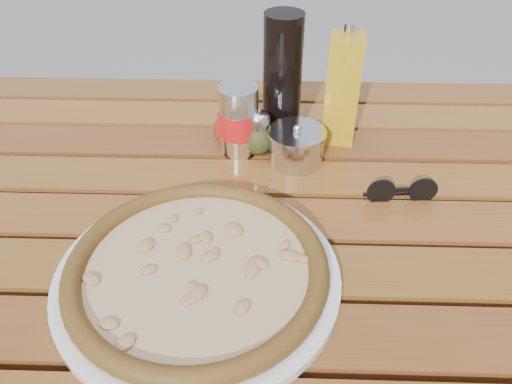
{
  "coord_description": "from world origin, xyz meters",
  "views": [
    {
      "loc": [
        0.02,
        -0.55,
        1.23
      ],
      "look_at": [
        0.0,
        0.02,
        0.78
      ],
      "focal_mm": 35.0,
      "sensor_mm": 36.0,
      "label": 1
    }
  ],
  "objects_px": {
    "table": "(256,253)",
    "pepper_shaker": "(229,126)",
    "olive_oil_cruet": "(342,90)",
    "sunglasses": "(401,191)",
    "soda_can": "(239,120)",
    "plate": "(198,277)",
    "oregano_shaker": "(258,134)",
    "pizza": "(197,268)",
    "parmesan_tin": "(296,146)",
    "dark_bottle": "(282,78)"
  },
  "relations": [
    {
      "from": "table",
      "to": "pepper_shaker",
      "type": "height_order",
      "value": "pepper_shaker"
    },
    {
      "from": "olive_oil_cruet",
      "to": "sunglasses",
      "type": "bearing_deg",
      "value": -65.35
    },
    {
      "from": "soda_can",
      "to": "sunglasses",
      "type": "distance_m",
      "value": 0.29
    },
    {
      "from": "plate",
      "to": "oregano_shaker",
      "type": "distance_m",
      "value": 0.3
    },
    {
      "from": "pepper_shaker",
      "to": "sunglasses",
      "type": "xyz_separation_m",
      "value": [
        0.27,
        -0.15,
        -0.02
      ]
    },
    {
      "from": "plate",
      "to": "pizza",
      "type": "height_order",
      "value": "pizza"
    },
    {
      "from": "sunglasses",
      "to": "parmesan_tin",
      "type": "bearing_deg",
      "value": 143.32
    },
    {
      "from": "dark_bottle",
      "to": "parmesan_tin",
      "type": "height_order",
      "value": "dark_bottle"
    },
    {
      "from": "soda_can",
      "to": "oregano_shaker",
      "type": "bearing_deg",
      "value": -13.28
    },
    {
      "from": "pepper_shaker",
      "to": "soda_can",
      "type": "distance_m",
      "value": 0.03
    },
    {
      "from": "sunglasses",
      "to": "table",
      "type": "bearing_deg",
      "value": -172.61
    },
    {
      "from": "pizza",
      "to": "oregano_shaker",
      "type": "relative_size",
      "value": 4.18
    },
    {
      "from": "olive_oil_cruet",
      "to": "parmesan_tin",
      "type": "xyz_separation_m",
      "value": [
        -0.08,
        -0.08,
        -0.07
      ]
    },
    {
      "from": "pepper_shaker",
      "to": "parmesan_tin",
      "type": "bearing_deg",
      "value": -22.43
    },
    {
      "from": "dark_bottle",
      "to": "pizza",
      "type": "bearing_deg",
      "value": -106.68
    },
    {
      "from": "plate",
      "to": "parmesan_tin",
      "type": "height_order",
      "value": "parmesan_tin"
    },
    {
      "from": "oregano_shaker",
      "to": "parmesan_tin",
      "type": "xyz_separation_m",
      "value": [
        0.06,
        -0.02,
        -0.01
      ]
    },
    {
      "from": "plate",
      "to": "soda_can",
      "type": "distance_m",
      "value": 0.31
    },
    {
      "from": "oregano_shaker",
      "to": "pizza",
      "type": "bearing_deg",
      "value": -102.99
    },
    {
      "from": "dark_bottle",
      "to": "sunglasses",
      "type": "height_order",
      "value": "dark_bottle"
    },
    {
      "from": "table",
      "to": "sunglasses",
      "type": "relative_size",
      "value": 12.73
    },
    {
      "from": "pepper_shaker",
      "to": "parmesan_tin",
      "type": "relative_size",
      "value": 0.71
    },
    {
      "from": "oregano_shaker",
      "to": "dark_bottle",
      "type": "relative_size",
      "value": 0.37
    },
    {
      "from": "pepper_shaker",
      "to": "pizza",
      "type": "bearing_deg",
      "value": -93.06
    },
    {
      "from": "pizza",
      "to": "dark_bottle",
      "type": "distance_m",
      "value": 0.38
    },
    {
      "from": "olive_oil_cruet",
      "to": "table",
      "type": "bearing_deg",
      "value": -122.51
    },
    {
      "from": "plate",
      "to": "pepper_shaker",
      "type": "height_order",
      "value": "pepper_shaker"
    },
    {
      "from": "pepper_shaker",
      "to": "sunglasses",
      "type": "height_order",
      "value": "pepper_shaker"
    },
    {
      "from": "table",
      "to": "olive_oil_cruet",
      "type": "bearing_deg",
      "value": 57.49
    },
    {
      "from": "plate",
      "to": "oregano_shaker",
      "type": "relative_size",
      "value": 4.39
    },
    {
      "from": "dark_bottle",
      "to": "table",
      "type": "bearing_deg",
      "value": -99.34
    },
    {
      "from": "plate",
      "to": "pizza",
      "type": "xyz_separation_m",
      "value": [
        0.0,
        0.0,
        0.02
      ]
    },
    {
      "from": "plate",
      "to": "pizza",
      "type": "relative_size",
      "value": 1.05
    },
    {
      "from": "pizza",
      "to": "olive_oil_cruet",
      "type": "xyz_separation_m",
      "value": [
        0.21,
        0.35,
        0.07
      ]
    },
    {
      "from": "pizza",
      "to": "sunglasses",
      "type": "relative_size",
      "value": 3.11
    },
    {
      "from": "dark_bottle",
      "to": "soda_can",
      "type": "height_order",
      "value": "dark_bottle"
    },
    {
      "from": "oregano_shaker",
      "to": "sunglasses",
      "type": "xyz_separation_m",
      "value": [
        0.22,
        -0.12,
        -0.02
      ]
    },
    {
      "from": "plate",
      "to": "sunglasses",
      "type": "relative_size",
      "value": 3.27
    },
    {
      "from": "table",
      "to": "dark_bottle",
      "type": "bearing_deg",
      "value": 80.66
    },
    {
      "from": "pizza",
      "to": "sunglasses",
      "type": "height_order",
      "value": "sunglasses"
    },
    {
      "from": "oregano_shaker",
      "to": "parmesan_tin",
      "type": "distance_m",
      "value": 0.07
    },
    {
      "from": "pizza",
      "to": "oregano_shaker",
      "type": "bearing_deg",
      "value": 77.01
    },
    {
      "from": "oregano_shaker",
      "to": "parmesan_tin",
      "type": "bearing_deg",
      "value": -20.66
    },
    {
      "from": "pizza",
      "to": "oregano_shaker",
      "type": "distance_m",
      "value": 0.3
    },
    {
      "from": "pepper_shaker",
      "to": "oregano_shaker",
      "type": "distance_m",
      "value": 0.06
    },
    {
      "from": "plate",
      "to": "olive_oil_cruet",
      "type": "bearing_deg",
      "value": 58.83
    },
    {
      "from": "pizza",
      "to": "sunglasses",
      "type": "bearing_deg",
      "value": 30.88
    },
    {
      "from": "soda_can",
      "to": "dark_bottle",
      "type": "bearing_deg",
      "value": 37.8
    },
    {
      "from": "oregano_shaker",
      "to": "soda_can",
      "type": "xyz_separation_m",
      "value": [
        -0.03,
        0.01,
        0.02
      ]
    },
    {
      "from": "soda_can",
      "to": "sunglasses",
      "type": "relative_size",
      "value": 1.09
    }
  ]
}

